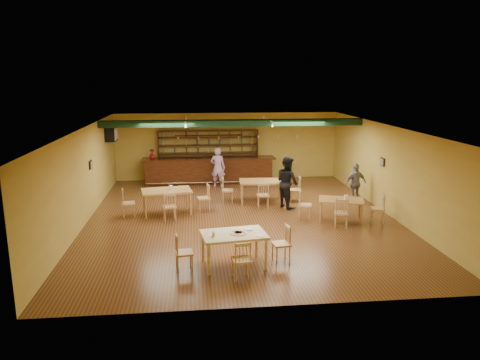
{
  "coord_description": "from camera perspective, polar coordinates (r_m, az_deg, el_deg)",
  "views": [
    {
      "loc": [
        -1.53,
        -14.33,
        4.57
      ],
      "look_at": [
        0.02,
        0.6,
        1.15
      ],
      "focal_mm": 33.92,
      "sensor_mm": 36.0,
      "label": 1
    }
  ],
  "objects": [
    {
      "name": "pizza_server",
      "position": [
        11.22,
        0.61,
        -6.51
      ],
      "size": [
        0.33,
        0.12,
        0.0
      ],
      "primitive_type": "cube",
      "rotation": [
        0.0,
        0.0,
        0.08
      ],
      "color": "silver",
      "rests_on": "pizza_tray"
    },
    {
      "name": "picture_left",
      "position": [
        15.97,
        -18.27,
        1.83
      ],
      "size": [
        0.04,
        0.34,
        0.28
      ],
      "primitive_type": "cube",
      "color": "black",
      "rests_on": "wall_left"
    },
    {
      "name": "dining_table_a",
      "position": [
        15.68,
        -9.18,
        -2.71
      ],
      "size": [
        1.79,
        1.24,
        0.82
      ],
      "primitive_type": "cube",
      "rotation": [
        0.0,
        0.0,
        0.16
      ],
      "color": "#A37B3A",
      "rests_on": "ground"
    },
    {
      "name": "side_plate",
      "position": [
        11.01,
        2.52,
        -6.98
      ],
      "size": [
        0.25,
        0.25,
        0.01
      ],
      "primitive_type": "cylinder",
      "rotation": [
        0.0,
        0.0,
        0.14
      ],
      "color": "white",
      "rests_on": "near_table"
    },
    {
      "name": "track_rail_right",
      "position": [
        18.04,
        3.48,
        7.63
      ],
      "size": [
        0.05,
        2.5,
        0.05
      ],
      "primitive_type": "cube",
      "color": "white",
      "rests_on": "ceiling"
    },
    {
      "name": "pizza_tray",
      "position": [
        11.16,
        -0.21,
        -6.68
      ],
      "size": [
        0.46,
        0.46,
        0.01
      ],
      "primitive_type": "cylinder",
      "rotation": [
        0.0,
        0.0,
        -0.18
      ],
      "color": "silver",
      "rests_on": "near_table"
    },
    {
      "name": "parmesan_shaker",
      "position": [
        10.94,
        -3.34,
        -6.84
      ],
      "size": [
        0.08,
        0.08,
        0.11
      ],
      "primitive_type": "cylinder",
      "rotation": [
        0.0,
        0.0,
        0.14
      ],
      "color": "#EAE5C6",
      "rests_on": "near_table"
    },
    {
      "name": "dining_table_b",
      "position": [
        16.92,
        2.72,
        -1.43
      ],
      "size": [
        1.69,
        1.09,
        0.81
      ],
      "primitive_type": "cube",
      "rotation": [
        0.0,
        0.0,
        -0.07
      ],
      "color": "#A37B3A",
      "rests_on": "ground"
    },
    {
      "name": "patron_bar",
      "position": [
        19.05,
        -2.8,
        1.57
      ],
      "size": [
        0.72,
        0.58,
        1.71
      ],
      "primitive_type": "imported",
      "rotation": [
        0.0,
        0.0,
        2.84
      ],
      "color": "#9A53B5",
      "rests_on": "ground"
    },
    {
      "name": "dining_table_d",
      "position": [
        15.12,
        12.54,
        -3.67
      ],
      "size": [
        1.6,
        1.22,
        0.71
      ],
      "primitive_type": "cube",
      "rotation": [
        0.0,
        0.0,
        -0.29
      ],
      "color": "#A37B3A",
      "rests_on": "ground"
    },
    {
      "name": "near_table",
      "position": [
        11.3,
        -0.78,
        -8.73
      ],
      "size": [
        1.68,
        1.21,
        0.84
      ],
      "primitive_type": "cube",
      "rotation": [
        0.0,
        0.0,
        0.14
      ],
      "color": "beige",
      "rests_on": "ground"
    },
    {
      "name": "poinsettia",
      "position": [
        19.82,
        -11.0,
        3.23
      ],
      "size": [
        0.31,
        0.31,
        0.43
      ],
      "primitive_type": "imported",
      "rotation": [
        0.0,
        0.0,
        0.35
      ],
      "color": "maroon",
      "rests_on": "bar_counter"
    },
    {
      "name": "ac_unit",
      "position": [
        18.94,
        -15.9,
        5.62
      ],
      "size": [
        0.34,
        0.7,
        0.48
      ],
      "primitive_type": "cube",
      "color": "white",
      "rests_on": "wall_left"
    },
    {
      "name": "patron_right_a",
      "position": [
        16.17,
        5.96,
        -0.27
      ],
      "size": [
        1.01,
        1.11,
        1.85
      ],
      "primitive_type": "imported",
      "rotation": [
        0.0,
        0.0,
        2.0
      ],
      "color": "black",
      "rests_on": "ground"
    },
    {
      "name": "napkin_stack",
      "position": [
        11.39,
        1.08,
        -6.22
      ],
      "size": [
        0.2,
        0.16,
        0.03
      ],
      "primitive_type": "cube",
      "rotation": [
        0.0,
        0.0,
        -0.03
      ],
      "color": "white",
      "rests_on": "near_table"
    },
    {
      "name": "track_rail_left",
      "position": [
        17.8,
        -6.83,
        7.5
      ],
      "size": [
        0.05,
        2.5,
        0.05
      ],
      "primitive_type": "cube",
      "color": "white",
      "rests_on": "ceiling"
    },
    {
      "name": "ceiling_beam",
      "position": [
        17.28,
        -0.82,
        7.19
      ],
      "size": [
        10.0,
        0.3,
        0.25
      ],
      "primitive_type": "cube",
      "color": "black",
      "rests_on": "ceiling"
    },
    {
      "name": "back_bar_hutch",
      "position": [
        20.41,
        -4.0,
        3.13
      ],
      "size": [
        4.46,
        0.4,
        2.28
      ],
      "primitive_type": "cube",
      "color": "black",
      "rests_on": "ground"
    },
    {
      "name": "floor",
      "position": [
        15.12,
        0.16,
        -4.76
      ],
      "size": [
        12.0,
        12.0,
        0.0
      ],
      "primitive_type": "plane",
      "color": "#522917",
      "rests_on": "ground"
    },
    {
      "name": "bar_counter",
      "position": [
        19.9,
        -3.91,
        1.2
      ],
      "size": [
        5.77,
        0.85,
        1.13
      ],
      "primitive_type": "cube",
      "color": "black",
      "rests_on": "ground"
    },
    {
      "name": "picture_right",
      "position": [
        16.44,
        17.48,
        2.19
      ],
      "size": [
        0.04,
        0.34,
        0.28
      ],
      "primitive_type": "cube",
      "color": "black",
      "rests_on": "wall_right"
    },
    {
      "name": "patron_right_b",
      "position": [
        17.24,
        14.32,
        -0.39
      ],
      "size": [
        0.93,
        0.55,
        1.49
      ],
      "primitive_type": "imported",
      "rotation": [
        0.0,
        0.0,
        3.36
      ],
      "color": "gray",
      "rests_on": "ground"
    }
  ]
}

